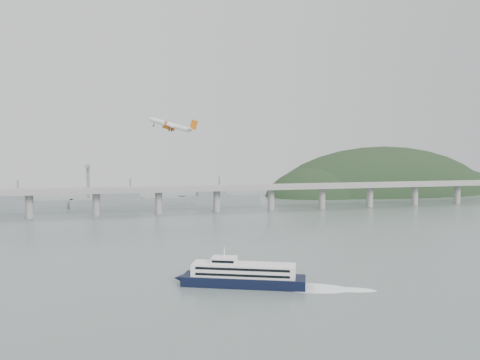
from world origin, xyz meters
name	(u,v)px	position (x,y,z in m)	size (l,w,h in m)	color
ground	(273,267)	(0.00, 0.00, 0.00)	(900.00, 900.00, 0.00)	slate
bridge	(193,192)	(-1.15, 200.00, 17.65)	(800.00, 22.00, 23.90)	gray
headland	(393,208)	(285.18, 331.75, -19.34)	(365.00, 155.00, 156.00)	black
distant_fleet	(11,203)	(-155.36, 265.08, 6.22)	(453.00, 60.90, 40.00)	slate
ferry	(244,275)	(-20.97, -24.38, 3.97)	(72.86, 38.15, 14.64)	black
airliner	(172,125)	(-32.01, 97.99, 68.16)	(30.49, 28.97, 11.56)	silver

